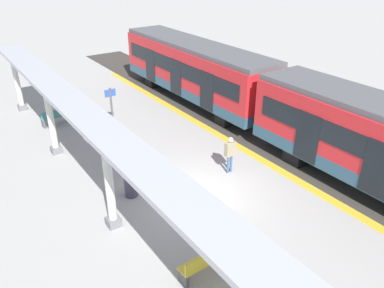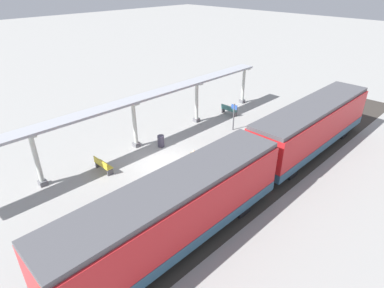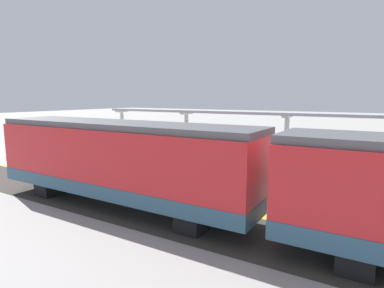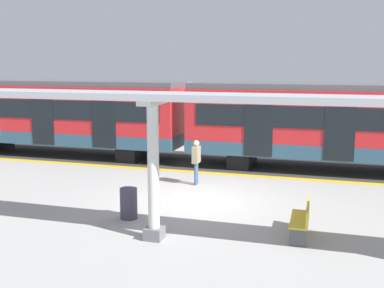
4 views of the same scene
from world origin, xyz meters
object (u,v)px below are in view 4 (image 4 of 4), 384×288
Objects in this scene: trash_bin at (129,203)px; train_near_carriage at (59,116)px; canopy_pillar_third at (153,170)px; passenger_waiting_near_edge at (196,157)px; bench_near_end at (303,219)px; train_far_carriage at (339,126)px.

train_near_carriage is at bearing -137.90° from trash_bin.
canopy_pillar_third is 2.15× the size of passenger_waiting_near_edge.
canopy_pillar_third is at bearing 5.01° from passenger_waiting_near_edge.
trash_bin is (-0.06, -4.72, -0.01)m from bench_near_end.
train_near_carriage reaches higher than passenger_waiting_near_edge.
train_near_carriage is 1.00× the size of train_far_carriage.
canopy_pillar_third is 2.28× the size of bench_near_end.
train_far_carriage is at bearing 144.12° from trash_bin.
trash_bin is at bearing 42.10° from train_near_carriage.
canopy_pillar_third is (9.01, 8.23, -0.08)m from train_near_carriage.
bench_near_end is 0.94× the size of passenger_waiting_near_edge.
canopy_pillar_third is at bearing 44.33° from trash_bin.
train_near_carriage is at bearing -115.13° from passenger_waiting_near_edge.
passenger_waiting_near_edge is at bearing 169.27° from trash_bin.
canopy_pillar_third reaches higher than trash_bin.
train_far_carriage reaches higher than bench_near_end.
train_far_carriage is at bearing 90.00° from train_near_carriage.
train_far_carriage is at bearing 127.07° from passenger_waiting_near_edge.
trash_bin is (-1.28, -1.25, -1.31)m from canopy_pillar_third.
canopy_pillar_third is at bearing 42.42° from train_near_carriage.
passenger_waiting_near_edge is (-4.15, -3.95, 0.56)m from bench_near_end.
trash_bin is (7.73, -5.59, -1.40)m from train_far_carriage.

